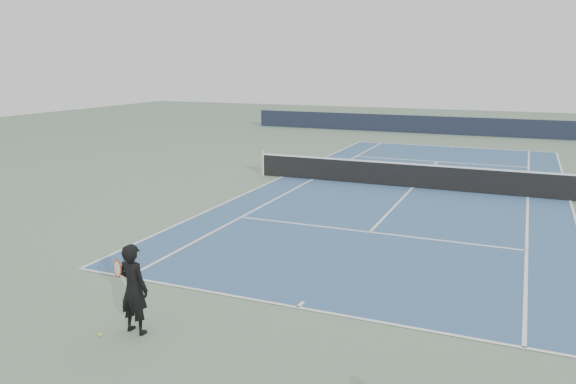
% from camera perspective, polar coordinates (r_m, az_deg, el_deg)
% --- Properties ---
extents(ground, '(80.00, 80.00, 0.00)m').
position_cam_1_polar(ground, '(22.20, 12.54, 0.41)').
color(ground, slate).
extents(court_surface, '(10.97, 23.77, 0.01)m').
position_cam_1_polar(court_surface, '(22.20, 12.54, 0.43)').
color(court_surface, '#375A83').
rests_on(court_surface, ground).
extents(tennis_net, '(12.90, 0.10, 1.07)m').
position_cam_1_polar(tennis_net, '(22.10, 12.61, 1.69)').
color(tennis_net, silver).
rests_on(tennis_net, ground).
extents(windscreen_far, '(30.00, 0.25, 1.20)m').
position_cam_1_polar(windscreen_far, '(39.65, 17.41, 6.40)').
color(windscreen_far, black).
rests_on(windscreen_far, ground).
extents(tennis_player, '(0.78, 0.51, 1.65)m').
position_cam_1_polar(tennis_player, '(10.35, -15.43, -9.44)').
color(tennis_player, black).
rests_on(tennis_player, ground).
extents(tennis_ball, '(0.06, 0.06, 0.06)m').
position_cam_1_polar(tennis_ball, '(10.70, -18.55, -13.55)').
color(tennis_ball, yellow).
rests_on(tennis_ball, ground).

